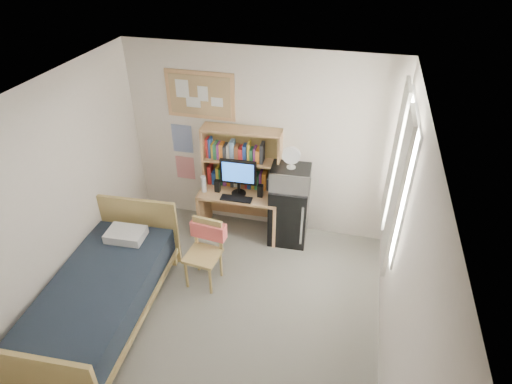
% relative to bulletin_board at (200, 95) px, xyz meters
% --- Properties ---
extents(floor, '(3.60, 4.20, 0.02)m').
position_rel_bulletin_board_xyz_m(floor, '(0.78, -2.08, -1.93)').
color(floor, gray).
rests_on(floor, ground).
extents(ceiling, '(3.60, 4.20, 0.02)m').
position_rel_bulletin_board_xyz_m(ceiling, '(0.78, -2.08, 0.68)').
color(ceiling, silver).
rests_on(ceiling, wall_back).
extents(wall_back, '(3.60, 0.04, 2.60)m').
position_rel_bulletin_board_xyz_m(wall_back, '(0.78, 0.02, -0.62)').
color(wall_back, white).
rests_on(wall_back, floor).
extents(wall_left, '(0.04, 4.20, 2.60)m').
position_rel_bulletin_board_xyz_m(wall_left, '(-1.02, -2.08, -0.62)').
color(wall_left, white).
rests_on(wall_left, floor).
extents(wall_right, '(0.04, 4.20, 2.60)m').
position_rel_bulletin_board_xyz_m(wall_right, '(2.58, -2.08, -0.62)').
color(wall_right, white).
rests_on(wall_right, floor).
extents(window_unit, '(0.10, 1.40, 1.70)m').
position_rel_bulletin_board_xyz_m(window_unit, '(2.53, -0.88, -0.32)').
color(window_unit, white).
rests_on(window_unit, wall_right).
extents(curtain_left, '(0.04, 0.55, 1.70)m').
position_rel_bulletin_board_xyz_m(curtain_left, '(2.50, -1.28, -0.32)').
color(curtain_left, white).
rests_on(curtain_left, wall_right).
extents(curtain_right, '(0.04, 0.55, 1.70)m').
position_rel_bulletin_board_xyz_m(curtain_right, '(2.50, -0.48, -0.32)').
color(curtain_right, white).
rests_on(curtain_right, wall_right).
extents(bulletin_board, '(0.94, 0.03, 0.64)m').
position_rel_bulletin_board_xyz_m(bulletin_board, '(0.00, 0.00, 0.00)').
color(bulletin_board, tan).
rests_on(bulletin_board, wall_back).
extents(poster_wave, '(0.30, 0.01, 0.42)m').
position_rel_bulletin_board_xyz_m(poster_wave, '(-0.32, 0.01, -0.67)').
color(poster_wave, '#244190').
rests_on(poster_wave, wall_back).
extents(poster_japan, '(0.28, 0.01, 0.36)m').
position_rel_bulletin_board_xyz_m(poster_japan, '(-0.32, 0.01, -1.14)').
color(poster_japan, red).
rests_on(poster_japan, wall_back).
extents(desk, '(1.13, 0.60, 0.69)m').
position_rel_bulletin_board_xyz_m(desk, '(0.59, -0.28, -1.57)').
color(desk, tan).
rests_on(desk, floor).
extents(desk_chair, '(0.47, 0.47, 0.87)m').
position_rel_bulletin_board_xyz_m(desk_chair, '(0.43, -1.37, -1.49)').
color(desk_chair, tan).
rests_on(desk_chair, floor).
extents(mini_fridge, '(0.54, 0.54, 0.87)m').
position_rel_bulletin_board_xyz_m(mini_fridge, '(1.29, -0.26, -1.48)').
color(mini_fridge, black).
rests_on(mini_fridge, floor).
extents(bed, '(1.17, 2.15, 0.57)m').
position_rel_bulletin_board_xyz_m(bed, '(-0.48, -2.20, -1.63)').
color(bed, black).
rests_on(bed, floor).
extents(hutch, '(1.08, 0.31, 0.87)m').
position_rel_bulletin_board_xyz_m(hutch, '(0.59, -0.13, -0.79)').
color(hutch, tan).
rests_on(hutch, desk).
extents(monitor, '(0.49, 0.06, 0.52)m').
position_rel_bulletin_board_xyz_m(monitor, '(0.59, -0.34, -0.96)').
color(monitor, black).
rests_on(monitor, desk).
extents(keyboard, '(0.43, 0.15, 0.02)m').
position_rel_bulletin_board_xyz_m(keyboard, '(0.60, -0.48, -1.22)').
color(keyboard, black).
rests_on(keyboard, desk).
extents(speaker_left, '(0.07, 0.07, 0.17)m').
position_rel_bulletin_board_xyz_m(speaker_left, '(0.29, -0.36, -1.14)').
color(speaker_left, black).
rests_on(speaker_left, desk).
extents(speaker_right, '(0.08, 0.08, 0.18)m').
position_rel_bulletin_board_xyz_m(speaker_right, '(0.89, -0.33, -1.14)').
color(speaker_right, black).
rests_on(speaker_right, desk).
extents(water_bottle, '(0.07, 0.07, 0.24)m').
position_rel_bulletin_board_xyz_m(water_bottle, '(0.12, -0.40, -1.11)').
color(water_bottle, silver).
rests_on(water_bottle, desk).
extents(hoodie, '(0.45, 0.18, 0.21)m').
position_rel_bulletin_board_xyz_m(hoodie, '(0.45, -1.17, -1.25)').
color(hoodie, '#FB665F').
rests_on(hoodie, desk_chair).
extents(microwave, '(0.53, 0.41, 0.30)m').
position_rel_bulletin_board_xyz_m(microwave, '(1.29, -0.28, -0.90)').
color(microwave, silver).
rests_on(microwave, mini_fridge).
extents(desk_fan, '(0.24, 0.24, 0.29)m').
position_rel_bulletin_board_xyz_m(desk_fan, '(1.29, -0.28, -0.61)').
color(desk_fan, silver).
rests_on(desk_fan, microwave).
extents(pillow, '(0.47, 0.34, 0.11)m').
position_rel_bulletin_board_xyz_m(pillow, '(-0.52, -1.45, -1.29)').
color(pillow, silver).
rests_on(pillow, bed).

